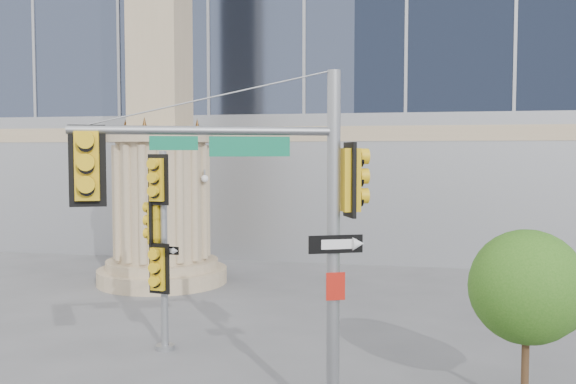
# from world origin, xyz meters

# --- Properties ---
(monument) EXTENTS (4.40, 4.40, 16.60)m
(monument) POSITION_xyz_m (-6.00, 9.00, 5.52)
(monument) COLOR tan
(monument) RESTS_ON ground
(main_signal_pole) EXTENTS (4.19, 2.16, 5.76)m
(main_signal_pole) POSITION_xyz_m (0.38, -1.73, 3.57)
(main_signal_pole) COLOR slate
(main_signal_pole) RESTS_ON ground
(secondary_signal_pole) EXTENTS (0.78, 0.65, 4.50)m
(secondary_signal_pole) POSITION_xyz_m (-3.03, 1.91, 2.64)
(secondary_signal_pole) COLOR slate
(secondary_signal_pole) RESTS_ON ground
(street_tree) EXTENTS (2.02, 1.98, 3.15)m
(street_tree) POSITION_xyz_m (4.53, 0.11, 2.08)
(street_tree) COLOR tan
(street_tree) RESTS_ON ground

